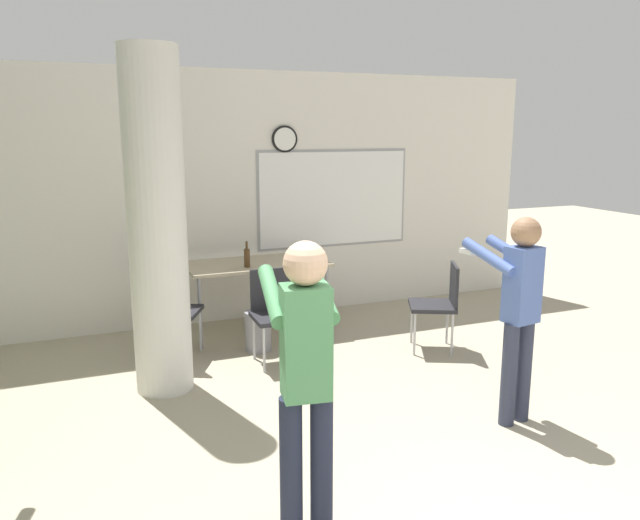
% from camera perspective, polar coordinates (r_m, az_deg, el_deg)
% --- Properties ---
extents(wall_back, '(8.00, 0.15, 2.80)m').
position_cam_1_polar(wall_back, '(7.09, -9.30, 5.57)').
color(wall_back, silver).
rests_on(wall_back, ground_plane).
extents(support_pillar, '(0.47, 0.47, 2.80)m').
position_cam_1_polar(support_pillar, '(5.20, -14.69, 3.09)').
color(support_pillar, silver).
rests_on(support_pillar, ground_plane).
extents(folding_table, '(1.49, 0.76, 0.77)m').
position_cam_1_polar(folding_table, '(6.70, -5.83, -0.67)').
color(folding_table, tan).
rests_on(folding_table, ground_plane).
extents(bottle_on_table, '(0.06, 0.06, 0.27)m').
position_cam_1_polar(bottle_on_table, '(6.45, -6.69, 0.25)').
color(bottle_on_table, '#4C3319').
rests_on(bottle_on_table, folding_table).
extents(waste_bin, '(0.26, 0.26, 0.40)m').
position_cam_1_polar(waste_bin, '(6.25, -5.69, -6.46)').
color(waste_bin, gray).
rests_on(waste_bin, ground_plane).
extents(chair_table_left, '(0.59, 0.59, 0.87)m').
position_cam_1_polar(chair_table_left, '(6.05, -13.29, -4.28)').
color(chair_table_left, '#232328').
rests_on(chair_table_left, ground_plane).
extents(chair_table_front, '(0.45, 0.45, 0.87)m').
position_cam_1_polar(chair_table_front, '(5.87, -4.15, -4.47)').
color(chair_table_front, '#232328').
rests_on(chair_table_front, ground_plane).
extents(chair_mid_room, '(0.59, 0.59, 0.87)m').
position_cam_1_polar(chair_mid_room, '(6.26, 10.90, -3.61)').
color(chair_mid_room, '#232328').
rests_on(chair_mid_room, ground_plane).
extents(person_playing_front, '(0.43, 0.66, 1.63)m').
position_cam_1_polar(person_playing_front, '(3.22, -1.40, -9.98)').
color(person_playing_front, '#1E2338').
rests_on(person_playing_front, ground_plane).
extents(person_playing_side, '(0.41, 0.60, 1.56)m').
position_cam_1_polar(person_playing_side, '(4.77, 17.67, -3.84)').
color(person_playing_side, '#2D3347').
rests_on(person_playing_side, ground_plane).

